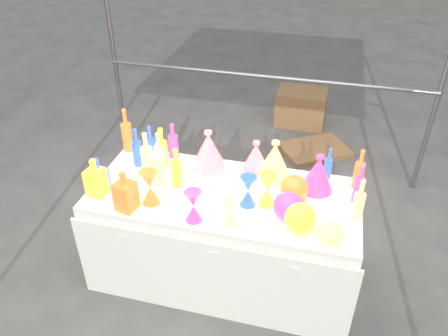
% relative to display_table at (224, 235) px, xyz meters
% --- Properties ---
extents(ground, '(80.00, 80.00, 0.00)m').
position_rel_display_table_xyz_m(ground, '(-0.00, 0.01, -0.37)').
color(ground, slate).
rests_on(ground, ground).
extents(display_table, '(1.84, 0.83, 0.75)m').
position_rel_display_table_xyz_m(display_table, '(0.00, 0.00, 0.00)').
color(display_table, white).
rests_on(display_table, ground).
extents(cardboard_box_closed, '(0.59, 0.44, 0.42)m').
position_rel_display_table_xyz_m(cardboard_box_closed, '(0.30, 2.58, -0.16)').
color(cardboard_box_closed, '#996E45').
rests_on(cardboard_box_closed, ground).
extents(cardboard_box_flat, '(0.85, 0.79, 0.06)m').
position_rel_display_table_xyz_m(cardboard_box_flat, '(0.53, 1.93, -0.34)').
color(cardboard_box_flat, '#996E45').
rests_on(cardboard_box_flat, ground).
extents(bottle_0, '(0.09, 0.09, 0.31)m').
position_rel_display_table_xyz_m(bottle_0, '(-0.52, 0.23, 0.53)').
color(bottle_0, red).
rests_on(bottle_0, display_table).
extents(bottle_1, '(0.09, 0.09, 0.30)m').
position_rel_display_table_xyz_m(bottle_1, '(-0.69, 0.19, 0.53)').
color(bottle_1, '#198C55').
rests_on(bottle_1, display_table).
extents(bottle_2, '(0.10, 0.10, 0.35)m').
position_rel_display_table_xyz_m(bottle_2, '(-0.85, 0.36, 0.55)').
color(bottle_2, orange).
rests_on(bottle_2, display_table).
extents(bottle_3, '(0.08, 0.08, 0.28)m').
position_rel_display_table_xyz_m(bottle_3, '(-0.48, 0.36, 0.52)').
color(bottle_3, '#1D45A9').
rests_on(bottle_3, display_table).
extents(bottle_4, '(0.09, 0.09, 0.33)m').
position_rel_display_table_xyz_m(bottle_4, '(-0.58, 0.10, 0.54)').
color(bottle_4, '#17916E').
rests_on(bottle_4, display_table).
extents(bottle_5, '(0.08, 0.08, 0.32)m').
position_rel_display_table_xyz_m(bottle_5, '(-0.50, 0.14, 0.54)').
color(bottle_5, '#BF26B9').
rests_on(bottle_5, display_table).
extents(bottle_6, '(0.08, 0.08, 0.29)m').
position_rel_display_table_xyz_m(bottle_6, '(-0.33, 0.02, 0.52)').
color(bottle_6, red).
rests_on(bottle_6, display_table).
extents(bottle_7, '(0.07, 0.07, 0.30)m').
position_rel_display_table_xyz_m(bottle_7, '(-0.62, 0.26, 0.52)').
color(bottle_7, '#198C55').
rests_on(bottle_7, display_table).
extents(decanter_0, '(0.13, 0.13, 0.28)m').
position_rel_display_table_xyz_m(decanter_0, '(-0.81, -0.21, 0.51)').
color(decanter_0, red).
rests_on(decanter_0, display_table).
extents(decanter_1, '(0.14, 0.14, 0.28)m').
position_rel_display_table_xyz_m(decanter_1, '(-0.56, -0.30, 0.52)').
color(decanter_1, orange).
rests_on(decanter_1, display_table).
extents(decanter_2, '(0.11, 0.11, 0.26)m').
position_rel_display_table_xyz_m(decanter_2, '(-0.81, -0.17, 0.50)').
color(decanter_2, '#198C55').
rests_on(decanter_2, display_table).
extents(hourglass_0, '(0.16, 0.16, 0.24)m').
position_rel_display_table_xyz_m(hourglass_0, '(-0.43, -0.21, 0.49)').
color(hourglass_0, orange).
rests_on(hourglass_0, display_table).
extents(hourglass_1, '(0.14, 0.14, 0.21)m').
position_rel_display_table_xyz_m(hourglass_1, '(-0.11, -0.30, 0.48)').
color(hourglass_1, '#1D45A9').
rests_on(hourglass_1, display_table).
extents(hourglass_2, '(0.12, 0.12, 0.19)m').
position_rel_display_table_xyz_m(hourglass_2, '(0.11, -0.29, 0.47)').
color(hourglass_2, '#17916E').
rests_on(hourglass_2, display_table).
extents(hourglass_3, '(0.15, 0.15, 0.23)m').
position_rel_display_table_xyz_m(hourglass_3, '(-0.46, 0.01, 0.49)').
color(hourglass_3, '#BF26B9').
rests_on(hourglass_3, display_table).
extents(hourglass_4, '(0.15, 0.15, 0.23)m').
position_rel_display_table_xyz_m(hourglass_4, '(0.29, -0.04, 0.49)').
color(hourglass_4, red).
rests_on(hourglass_4, display_table).
extents(hourglass_5, '(0.13, 0.13, 0.22)m').
position_rel_display_table_xyz_m(hourglass_5, '(0.18, -0.07, 0.48)').
color(hourglass_5, '#198C55').
rests_on(hourglass_5, display_table).
extents(globe_0, '(0.25, 0.25, 0.15)m').
position_rel_display_table_xyz_m(globe_0, '(0.53, -0.22, 0.45)').
color(globe_0, red).
rests_on(globe_0, display_table).
extents(globe_1, '(0.16, 0.16, 0.12)m').
position_rel_display_table_xyz_m(globe_1, '(0.71, -0.30, 0.44)').
color(globe_1, '#17916E').
rests_on(globe_1, display_table).
extents(globe_2, '(0.20, 0.20, 0.15)m').
position_rel_display_table_xyz_m(globe_2, '(0.46, 0.06, 0.45)').
color(globe_2, orange).
rests_on(globe_2, display_table).
extents(globe_3, '(0.22, 0.22, 0.15)m').
position_rel_display_table_xyz_m(globe_3, '(0.44, -0.13, 0.45)').
color(globe_3, '#1D45A9').
rests_on(globe_3, display_table).
extents(lampshade_0, '(0.29, 0.29, 0.26)m').
position_rel_display_table_xyz_m(lampshade_0, '(0.16, 0.29, 0.51)').
color(lampshade_0, yellow).
rests_on(lampshade_0, display_table).
extents(lampshade_1, '(0.33, 0.33, 0.30)m').
position_rel_display_table_xyz_m(lampshade_1, '(-0.19, 0.29, 0.52)').
color(lampshade_1, yellow).
rests_on(lampshade_1, display_table).
extents(lampshade_2, '(0.25, 0.25, 0.27)m').
position_rel_display_table_xyz_m(lampshade_2, '(0.59, 0.21, 0.51)').
color(lampshade_2, '#1D45A9').
rests_on(lampshade_2, display_table).
extents(lampshade_3, '(0.26, 0.26, 0.29)m').
position_rel_display_table_xyz_m(lampshade_3, '(0.29, 0.28, 0.52)').
color(lampshade_3, '#17916E').
rests_on(lampshade_3, display_table).
extents(bottle_8, '(0.06, 0.06, 0.25)m').
position_rel_display_table_xyz_m(bottle_8, '(0.65, 0.36, 0.50)').
color(bottle_8, '#198C55').
rests_on(bottle_8, display_table).
extents(bottle_9, '(0.08, 0.08, 0.30)m').
position_rel_display_table_xyz_m(bottle_9, '(0.86, 0.30, 0.52)').
color(bottle_9, orange).
rests_on(bottle_9, display_table).
extents(bottle_10, '(0.08, 0.08, 0.28)m').
position_rel_display_table_xyz_m(bottle_10, '(0.86, 0.14, 0.52)').
color(bottle_10, '#1D45A9').
rests_on(bottle_10, display_table).
extents(bottle_11, '(0.07, 0.07, 0.30)m').
position_rel_display_table_xyz_m(bottle_11, '(0.86, -0.05, 0.53)').
color(bottle_11, '#17916E').
rests_on(bottle_11, display_table).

